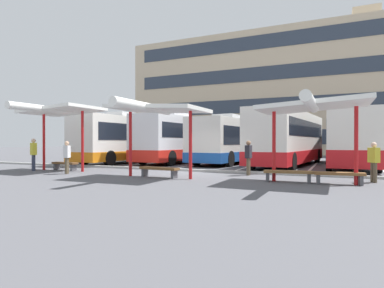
% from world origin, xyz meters
% --- Properties ---
extents(ground_plane, '(160.00, 160.00, 0.00)m').
position_xyz_m(ground_plane, '(0.00, 0.00, 0.00)').
color(ground_plane, '#515156').
extents(terminal_building, '(40.60, 14.02, 18.49)m').
position_xyz_m(terminal_building, '(0.03, 31.84, 7.88)').
color(terminal_building, '#C6B293').
rests_on(terminal_building, ground).
extents(coach_bus_0, '(3.05, 12.10, 3.73)m').
position_xyz_m(coach_bus_0, '(-7.60, 6.44, 1.76)').
color(coach_bus_0, silver).
rests_on(coach_bus_0, ground).
extents(coach_bus_1, '(3.12, 10.28, 3.74)m').
position_xyz_m(coach_bus_1, '(-3.93, 7.16, 1.74)').
color(coach_bus_1, silver).
rests_on(coach_bus_1, ground).
extents(coach_bus_2, '(3.58, 11.25, 3.48)m').
position_xyz_m(coach_bus_2, '(-0.08, 8.39, 1.61)').
color(coach_bus_2, silver).
rests_on(coach_bus_2, ground).
extents(coach_bus_3, '(3.66, 11.48, 3.80)m').
position_xyz_m(coach_bus_3, '(3.96, 7.20, 1.77)').
color(coach_bus_3, silver).
rests_on(coach_bus_3, ground).
extents(coach_bus_4, '(2.70, 12.30, 3.63)m').
position_xyz_m(coach_bus_4, '(7.58, 8.16, 1.67)').
color(coach_bus_4, silver).
rests_on(coach_bus_4, ground).
extents(lane_stripe_0, '(0.16, 14.00, 0.01)m').
position_xyz_m(lane_stripe_0, '(-9.17, 7.50, 0.00)').
color(lane_stripe_0, white).
rests_on(lane_stripe_0, ground).
extents(lane_stripe_1, '(0.16, 14.00, 0.01)m').
position_xyz_m(lane_stripe_1, '(-5.50, 7.50, 0.00)').
color(lane_stripe_1, white).
rests_on(lane_stripe_1, ground).
extents(lane_stripe_2, '(0.16, 14.00, 0.01)m').
position_xyz_m(lane_stripe_2, '(-1.83, 7.50, 0.00)').
color(lane_stripe_2, white).
rests_on(lane_stripe_2, ground).
extents(lane_stripe_3, '(0.16, 14.00, 0.01)m').
position_xyz_m(lane_stripe_3, '(1.83, 7.50, 0.00)').
color(lane_stripe_3, white).
rests_on(lane_stripe_3, ground).
extents(lane_stripe_4, '(0.16, 14.00, 0.01)m').
position_xyz_m(lane_stripe_4, '(5.50, 7.50, 0.00)').
color(lane_stripe_4, white).
rests_on(lane_stripe_4, ground).
extents(lane_stripe_5, '(0.16, 14.00, 0.01)m').
position_xyz_m(lane_stripe_5, '(9.17, 7.50, 0.00)').
color(lane_stripe_5, white).
rests_on(lane_stripe_5, ground).
extents(waiting_shelter_0, '(3.81, 4.66, 3.45)m').
position_xyz_m(waiting_shelter_0, '(-6.69, -2.21, 3.17)').
color(waiting_shelter_0, red).
rests_on(waiting_shelter_0, ground).
extents(bench_0, '(1.60, 0.48, 0.45)m').
position_xyz_m(bench_0, '(-6.69, -1.78, 0.33)').
color(bench_0, brown).
rests_on(bench_0, ground).
extents(waiting_shelter_1, '(4.02, 4.53, 3.19)m').
position_xyz_m(waiting_shelter_1, '(-0.22, -2.96, 2.93)').
color(waiting_shelter_1, red).
rests_on(waiting_shelter_1, ground).
extents(bench_1, '(1.96, 0.67, 0.45)m').
position_xyz_m(bench_1, '(-0.22, -2.70, 0.34)').
color(bench_1, brown).
rests_on(bench_1, ground).
extents(waiting_shelter_2, '(3.92, 4.68, 3.11)m').
position_xyz_m(waiting_shelter_2, '(6.06, -2.24, 2.85)').
color(waiting_shelter_2, red).
rests_on(waiting_shelter_2, ground).
extents(bench_2, '(1.87, 0.67, 0.45)m').
position_xyz_m(bench_2, '(5.16, -2.08, 0.34)').
color(bench_2, brown).
rests_on(bench_2, ground).
extents(bench_3, '(1.76, 0.62, 0.45)m').
position_xyz_m(bench_3, '(6.96, -2.02, 0.34)').
color(bench_3, brown).
rests_on(bench_3, ground).
extents(platform_kerb, '(44.00, 0.24, 0.12)m').
position_xyz_m(platform_kerb, '(0.00, 0.59, 0.06)').
color(platform_kerb, '#ADADA8').
rests_on(platform_kerb, ground).
extents(waiting_passenger_0, '(0.55, 0.41, 1.74)m').
position_xyz_m(waiting_passenger_0, '(-7.95, -2.74, 1.02)').
color(waiting_passenger_0, '#33384C').
rests_on(waiting_passenger_0, ground).
extents(waiting_passenger_1, '(0.40, 0.51, 1.59)m').
position_xyz_m(waiting_passenger_1, '(-5.13, -3.16, 0.91)').
color(waiting_passenger_1, brown).
rests_on(waiting_passenger_1, ground).
extents(waiting_passenger_2, '(0.23, 0.47, 1.62)m').
position_xyz_m(waiting_passenger_2, '(3.12, -0.18, 0.93)').
color(waiting_passenger_2, brown).
rests_on(waiting_passenger_2, ground).
extents(waiting_passenger_3, '(0.41, 0.50, 1.55)m').
position_xyz_m(waiting_passenger_3, '(8.17, -0.85, 0.88)').
color(waiting_passenger_3, brown).
rests_on(waiting_passenger_3, ground).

